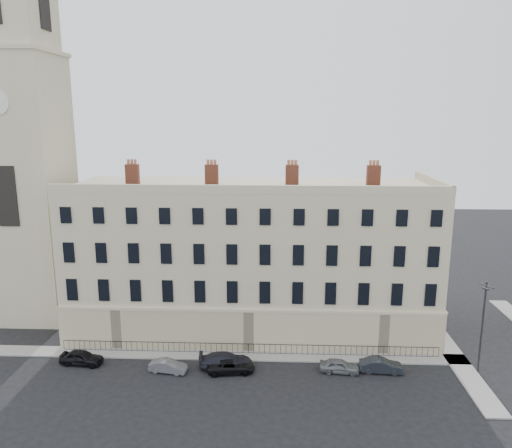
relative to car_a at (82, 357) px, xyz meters
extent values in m
plane|color=black|center=(20.80, -2.86, -0.65)|extent=(160.00, 160.00, 0.00)
cube|color=beige|center=(14.80, 9.14, 6.85)|extent=(36.00, 12.00, 15.00)
cube|color=beige|center=(14.80, 3.06, 1.35)|extent=(36.10, 0.18, 4.00)
cube|color=beige|center=(32.88, 9.14, 1.35)|extent=(0.18, 12.10, 4.00)
cube|color=beige|center=(14.80, 3.29, 14.75)|extent=(36.00, 0.35, 0.80)
cube|color=beige|center=(32.65, 9.14, 14.75)|extent=(0.35, 12.00, 0.80)
cube|color=brown|center=(2.80, 9.14, 15.35)|extent=(1.30, 0.70, 2.00)
cube|color=brown|center=(10.80, 9.14, 15.35)|extent=(1.30, 0.70, 2.00)
cube|color=brown|center=(18.80, 9.14, 15.35)|extent=(1.30, 0.70, 2.00)
cube|color=brown|center=(26.80, 9.14, 15.35)|extent=(1.30, 0.70, 2.00)
cube|color=beige|center=(-9.20, 11.14, 13.35)|extent=(8.00, 8.00, 28.00)
cube|color=gray|center=(10.80, 2.14, -0.59)|extent=(48.00, 2.00, 0.12)
cube|color=gray|center=(33.80, 5.14, -0.59)|extent=(2.00, 24.00, 0.12)
cube|color=black|center=(14.80, 2.54, 0.37)|extent=(35.00, 0.04, 0.04)
cube|color=black|center=(14.80, 2.54, -0.53)|extent=(35.00, 0.04, 0.04)
imported|color=black|center=(0.00, 0.00, 0.00)|extent=(3.95, 1.90, 1.30)
imported|color=slate|center=(8.03, -1.03, -0.11)|extent=(3.45, 1.67, 1.09)
imported|color=black|center=(12.97, -0.11, 0.03)|extent=(4.88, 2.40, 1.37)
imported|color=black|center=(13.47, -0.80, -0.08)|extent=(4.35, 2.41, 1.15)
imported|color=slate|center=(22.89, -0.44, -0.06)|extent=(3.60, 1.77, 1.18)
imported|color=#21252C|center=(26.48, -0.28, -0.04)|extent=(3.79, 1.50, 1.23)
cylinder|color=#303136|center=(34.93, 0.20, 3.45)|extent=(0.16, 0.16, 8.20)
cylinder|color=#303136|center=(34.62, -0.46, 7.45)|extent=(0.74, 1.44, 0.10)
cube|color=#303136|center=(34.32, -1.11, 7.40)|extent=(0.38, 0.54, 0.12)
camera|label=1|loc=(17.33, -40.19, 21.27)|focal=35.00mm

